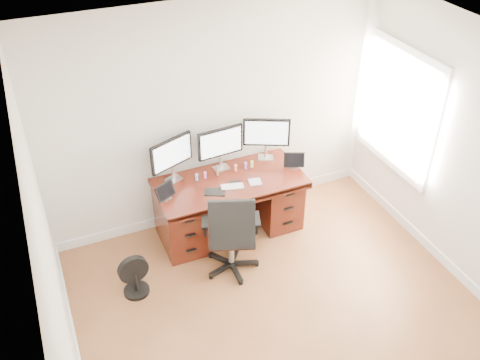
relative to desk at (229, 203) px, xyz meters
name	(u,v)px	position (x,y,z in m)	size (l,w,h in m)	color
ground	(301,343)	(0.00, -1.83, -0.40)	(4.50, 4.50, 0.00)	brown
back_wall	(214,116)	(0.00, 0.42, 0.95)	(4.00, 0.10, 2.70)	silver
desk	(229,203)	(0.00, 0.00, 0.00)	(1.70, 0.80, 0.75)	#47170E
office_chair	(231,246)	(-0.24, -0.65, -0.05)	(0.73, 0.73, 1.07)	black
floor_fan	(134,276)	(-1.29, -0.56, -0.17)	(0.33, 0.28, 0.47)	black
monitor_left	(172,154)	(-0.58, 0.24, 0.68)	(0.52, 0.24, 0.53)	silver
monitor_center	(220,144)	(0.00, 0.24, 0.68)	(0.55, 0.15, 0.53)	silver
monitor_right	(266,134)	(0.58, 0.24, 0.68)	(0.51, 0.27, 0.53)	silver
tablet_left	(166,192)	(-0.76, -0.08, 0.43)	(0.24, 0.17, 0.19)	silver
tablet_right	(294,161)	(0.80, -0.08, 0.43)	(0.25, 0.16, 0.19)	silver
keyboard	(232,187)	(-0.02, -0.16, 0.36)	(0.25, 0.11, 0.01)	white
trackpad	(255,182)	(0.25, -0.18, 0.35)	(0.14, 0.14, 0.01)	silver
drawing_tablet	(215,192)	(-0.24, -0.18, 0.35)	(0.22, 0.14, 0.01)	black
phone	(235,182)	(0.04, -0.09, 0.35)	(0.13, 0.06, 0.01)	black
figurine_blue	(197,177)	(-0.34, 0.12, 0.40)	(0.04, 0.04, 0.09)	#669BEA
figurine_pink	(205,175)	(-0.24, 0.12, 0.40)	(0.04, 0.04, 0.09)	#E965BE
figurine_brown	(217,172)	(-0.09, 0.12, 0.40)	(0.04, 0.04, 0.09)	#8E664A
figurine_orange	(236,167)	(0.14, 0.12, 0.40)	(0.04, 0.04, 0.09)	#FF905C
figurine_purple	(246,165)	(0.26, 0.12, 0.40)	(0.04, 0.04, 0.09)	#B269E6
figurine_yellow	(252,163)	(0.34, 0.12, 0.40)	(0.04, 0.04, 0.09)	#D5D065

